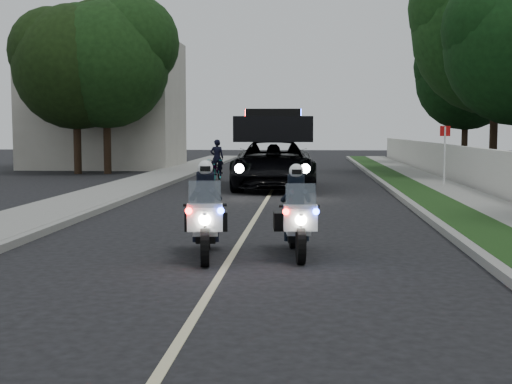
{
  "coord_description": "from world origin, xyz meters",
  "views": [
    {
      "loc": [
        1.3,
        -11.79,
        2.14
      ],
      "look_at": [
        0.33,
        0.74,
        1.0
      ],
      "focal_mm": 48.71,
      "sensor_mm": 36.0,
      "label": 1
    }
  ],
  "objects": [
    {
      "name": "lane_marking",
      "position": [
        0.0,
        10.0,
        0.0
      ],
      "size": [
        0.12,
        50.0,
        0.01
      ],
      "primitive_type": "cube",
      "color": "#BFB78C",
      "rests_on": "ground"
    },
    {
      "name": "police_suv",
      "position": [
        -0.01,
        13.26,
        0.0
      ],
      "size": [
        3.17,
        6.38,
        3.04
      ],
      "primitive_type": "imported",
      "rotation": [
        0.0,
        0.0,
        0.04
      ],
      "color": "black",
      "rests_on": "ground"
    },
    {
      "name": "bicycle",
      "position": [
        -2.55,
        16.84,
        0.0
      ],
      "size": [
        0.73,
        1.76,
        0.9
      ],
      "primitive_type": "imported",
      "rotation": [
        0.0,
        0.0,
        -0.07
      ],
      "color": "black",
      "rests_on": "ground"
    },
    {
      "name": "tree_left_near",
      "position": [
        -8.42,
        20.98,
        0.0
      ],
      "size": [
        7.7,
        7.7,
        10.11
      ],
      "primitive_type": null,
      "rotation": [
        0.0,
        0.0,
        0.33
      ],
      "color": "#163612",
      "rests_on": "ground"
    },
    {
      "name": "property_wall",
      "position": [
        7.1,
        10.0,
        0.75
      ],
      "size": [
        0.22,
        60.0,
        1.5
      ],
      "primitive_type": "cube",
      "color": "beige",
      "rests_on": "ground"
    },
    {
      "name": "sidewalk_right",
      "position": [
        6.1,
        10.0,
        0.08
      ],
      "size": [
        1.4,
        60.0,
        0.16
      ],
      "primitive_type": "cube",
      "color": "gray",
      "rests_on": "ground"
    },
    {
      "name": "tree_right_e",
      "position": [
        10.3,
        29.54,
        0.0
      ],
      "size": [
        5.84,
        5.84,
        9.72
      ],
      "primitive_type": null,
      "rotation": [
        0.0,
        0.0,
        -0.0
      ],
      "color": "black",
      "rests_on": "ground"
    },
    {
      "name": "tree_right_d",
      "position": [
        9.75,
        21.04,
        0.0
      ],
      "size": [
        10.19,
        10.19,
        12.87
      ],
      "primitive_type": null,
      "rotation": [
        0.0,
        0.0,
        -0.42
      ],
      "color": "#1A4416",
      "rests_on": "ground"
    },
    {
      "name": "building_far",
      "position": [
        -10.0,
        26.0,
        3.5
      ],
      "size": [
        8.0,
        6.0,
        7.0
      ],
      "primitive_type": "cube",
      "color": "#A8A396",
      "rests_on": "ground"
    },
    {
      "name": "police_moto_left",
      "position": [
        -0.43,
        -0.4,
        0.0
      ],
      "size": [
        0.92,
        1.99,
        1.63
      ],
      "primitive_type": null,
      "rotation": [
        0.0,
        0.0,
        0.14
      ],
      "color": "silver",
      "rests_on": "ground"
    },
    {
      "name": "sign_post",
      "position": [
        6.0,
        12.88,
        0.0
      ],
      "size": [
        0.46,
        0.46,
        2.33
      ],
      "primitive_type": null,
      "rotation": [
        0.0,
        0.0,
        -0.31
      ],
      "color": "red",
      "rests_on": "ground"
    },
    {
      "name": "police_moto_right",
      "position": [
        1.09,
        -0.12,
        0.0
      ],
      "size": [
        0.83,
        1.89,
        1.56
      ],
      "primitive_type": null,
      "rotation": [
        0.0,
        0.0,
        0.1
      ],
      "color": "silver",
      "rests_on": "ground"
    },
    {
      "name": "cyclist",
      "position": [
        -2.55,
        16.84,
        0.0
      ],
      "size": [
        0.58,
        0.41,
        1.52
      ],
      "primitive_type": "imported",
      "rotation": [
        0.0,
        0.0,
        3.22
      ],
      "color": "black",
      "rests_on": "ground"
    },
    {
      "name": "curb_right",
      "position": [
        4.1,
        10.0,
        0.07
      ],
      "size": [
        0.2,
        60.0,
        0.15
      ],
      "primitive_type": "cube",
      "color": "gray",
      "rests_on": "ground"
    },
    {
      "name": "tree_left_far",
      "position": [
        -9.81,
        20.76,
        0.0
      ],
      "size": [
        6.43,
        6.43,
        9.86
      ],
      "primitive_type": null,
      "rotation": [
        0.0,
        0.0,
        -0.09
      ],
      "color": "black",
      "rests_on": "ground"
    },
    {
      "name": "sidewalk_left",
      "position": [
        -5.2,
        10.0,
        0.08
      ],
      "size": [
        2.0,
        60.0,
        0.16
      ],
      "primitive_type": "cube",
      "color": "gray",
      "rests_on": "ground"
    },
    {
      "name": "ground",
      "position": [
        0.0,
        0.0,
        0.0
      ],
      "size": [
        120.0,
        120.0,
        0.0
      ],
      "primitive_type": "plane",
      "color": "black",
      "rests_on": "ground"
    },
    {
      "name": "grass_verge",
      "position": [
        4.8,
        10.0,
        0.08
      ],
      "size": [
        1.2,
        60.0,
        0.16
      ],
      "primitive_type": "cube",
      "color": "#193814",
      "rests_on": "ground"
    },
    {
      "name": "curb_left",
      "position": [
        -4.1,
        10.0,
        0.07
      ],
      "size": [
        0.2,
        60.0,
        0.15
      ],
      "primitive_type": "cube",
      "color": "gray",
      "rests_on": "ground"
    }
  ]
}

